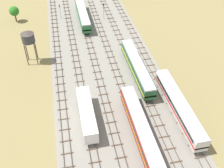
% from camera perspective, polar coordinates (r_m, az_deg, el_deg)
% --- Properties ---
extents(ground_plane, '(480.00, 480.00, 0.00)m').
position_cam_1_polar(ground_plane, '(81.12, -2.90, 7.98)').
color(ground_plane, olive).
extents(ballast_bed, '(28.43, 176.00, 0.01)m').
position_cam_1_polar(ballast_bed, '(81.12, -2.90, 7.99)').
color(ballast_bed, gray).
rests_on(ballast_bed, ground).
extents(track_far_left, '(2.40, 126.00, 0.29)m').
position_cam_1_polar(track_far_left, '(81.28, -11.61, 7.34)').
color(track_far_left, '#47382D').
rests_on(track_far_left, ground).
extents(track_left, '(2.40, 126.00, 0.29)m').
position_cam_1_polar(track_left, '(81.30, -8.17, 7.80)').
color(track_left, '#47382D').
rests_on(track_left, ground).
extents(track_centre_left, '(2.40, 126.00, 0.29)m').
position_cam_1_polar(track_centre_left, '(81.62, -4.73, 8.23)').
color(track_centre_left, '#47382D').
rests_on(track_centre_left, ground).
extents(track_centre, '(2.40, 126.00, 0.29)m').
position_cam_1_polar(track_centre, '(82.23, -1.33, 8.62)').
color(track_centre, '#47382D').
rests_on(track_centre, ground).
extents(track_centre_right, '(2.40, 126.00, 0.29)m').
position_cam_1_polar(track_centre_right, '(83.12, 2.02, 8.98)').
color(track_centre_right, '#47382D').
rests_on(track_centre_right, ground).
extents(track_right, '(2.40, 126.00, 0.29)m').
position_cam_1_polar(track_right, '(84.28, 5.30, 9.29)').
color(track_right, '#47382D').
rests_on(track_right, ground).
extents(passenger_coach_centre_nearest, '(2.96, 22.00, 3.80)m').
position_cam_1_polar(passenger_coach_centre_nearest, '(53.36, 6.10, -9.30)').
color(passenger_coach_centre_nearest, maroon).
rests_on(passenger_coach_centre_nearest, ground).
extents(passenger_coach_right_near, '(2.96, 22.00, 3.80)m').
position_cam_1_polar(passenger_coach_right_near, '(59.10, 14.01, -4.46)').
color(passenger_coach_right_near, beige).
rests_on(passenger_coach_right_near, ground).
extents(freight_boxcar_left_mid, '(2.87, 14.00, 3.60)m').
position_cam_1_polar(freight_boxcar_left_mid, '(56.24, -5.39, -6.20)').
color(freight_boxcar_left_mid, white).
rests_on(freight_boxcar_left_mid, ground).
extents(passenger_coach_centre_right_midfar, '(2.96, 22.00, 3.80)m').
position_cam_1_polar(passenger_coach_centre_right_midfar, '(68.33, 5.33, 3.67)').
color(passenger_coach_centre_right_midfar, '#286638').
rests_on(passenger_coach_centre_right_midfar, ground).
extents(passenger_coach_centre_left_far, '(2.96, 22.00, 3.80)m').
position_cam_1_polar(passenger_coach_centre_left_far, '(94.89, -6.28, 14.59)').
color(passenger_coach_centre_left_far, '#286638').
rests_on(passenger_coach_centre_left_far, ground).
extents(water_tower, '(3.50, 3.50, 9.20)m').
position_cam_1_polar(water_tower, '(73.58, -17.43, 9.37)').
color(water_tower, '#2D2826').
rests_on(water_tower, ground).
extents(signal_post_nearest, '(0.28, 0.47, 5.76)m').
position_cam_1_polar(signal_post_nearest, '(95.21, -1.78, 15.58)').
color(signal_post_nearest, gray).
rests_on(signal_post_nearest, ground).
extents(signal_post_near, '(0.28, 0.47, 5.15)m').
position_cam_1_polar(signal_post_near, '(97.47, -11.00, 15.25)').
color(signal_post_near, gray).
rests_on(signal_post_near, ground).
extents(lineside_tree_2, '(3.25, 3.25, 5.43)m').
position_cam_1_polar(lineside_tree_2, '(99.09, -20.08, 14.32)').
color(lineside_tree_2, '#4C331E').
rests_on(lineside_tree_2, ground).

